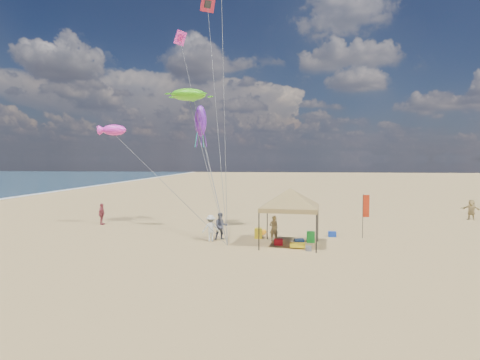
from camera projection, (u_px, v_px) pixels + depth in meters
The scene contains 21 objects.
ground at pixel (234, 248), 24.35m from camera, with size 280.00×280.00×0.00m, color tan.
canopy_tent at pixel (290, 190), 24.85m from camera, with size 6.74×6.74×4.17m.
feather_flag at pixel (365, 209), 27.26m from camera, with size 0.46×0.11×3.04m.
cooler_red at pixel (278, 242), 25.21m from camera, with size 0.54×0.38×0.38m, color red.
cooler_blue at pixel (332, 234), 27.89m from camera, with size 0.54×0.38×0.38m, color #13339C.
bag_navy at pixel (299, 241), 25.55m from camera, with size 0.36×0.36×0.60m, color #0C1C38.
bag_orange at pixel (262, 232), 28.59m from camera, with size 0.36×0.36×0.60m, color orange.
chair_green at pixel (311, 237), 26.04m from camera, with size 0.50×0.50×0.70m, color #188927.
chair_yellow at pixel (258, 233), 27.35m from camera, with size 0.50×0.50×0.70m, color yellow.
crate_grey at pixel (309, 248), 23.63m from camera, with size 0.34×0.30×0.28m, color slate.
beach_cart at pixel (298, 245), 24.27m from camera, with size 0.90×0.50×0.24m, color yellow.
person_near_a at pixel (274, 228), 26.42m from camera, with size 0.61×0.40×1.68m, color tan.
person_near_b at pixel (221, 226), 26.85m from camera, with size 0.89×0.69×1.83m, color #343747.
person_near_c at pixel (211, 228), 26.35m from camera, with size 1.12×0.65×1.74m, color beige.
person_far_a at pixel (102, 214), 32.99m from camera, with size 1.04×0.43×1.78m, color #9F3D47.
person_far_c at pixel (471, 210), 35.66m from camera, with size 1.71×0.54×1.85m, color tan.
turtle_kite at pixel (189, 95), 29.50m from camera, with size 2.58×2.06×0.86m, color #4FD517.
fish_kite at pixel (114, 130), 30.30m from camera, with size 1.85×0.93×0.82m, color #FD32D2.
squid_kite at pixel (201, 121), 31.89m from camera, with size 0.95×0.95×2.47m, color purple.
stunt_kite_pink at pixel (180, 38), 35.24m from camera, with size 1.20×0.04×1.20m, color #FF36C6.
stunt_kite_red at pixel (208, 4), 35.56m from camera, with size 1.29×0.04×1.29m, color red.
Camera 1 is at (3.09, -23.90, 5.42)m, focal length 29.97 mm.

